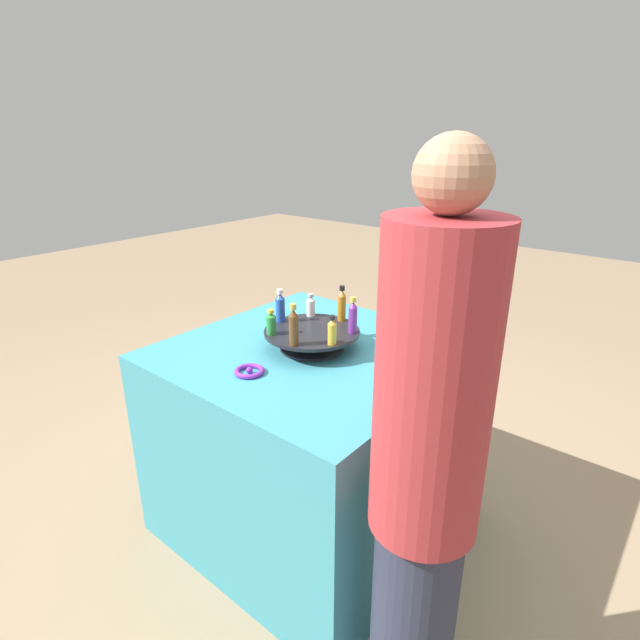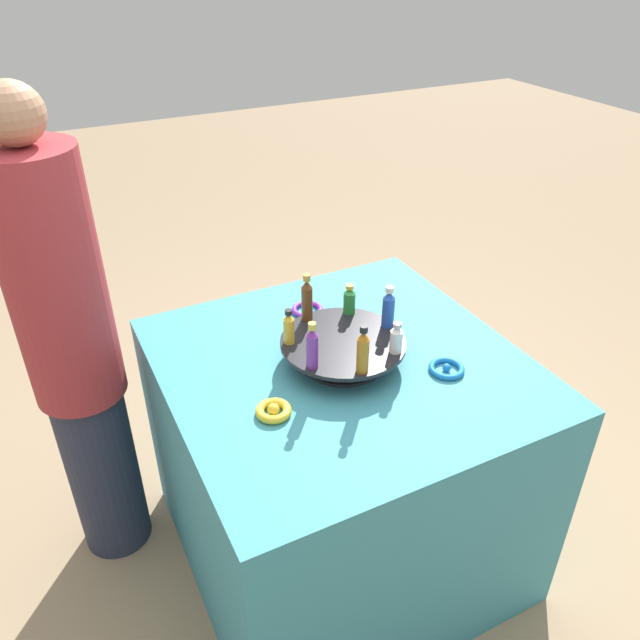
% 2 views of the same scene
% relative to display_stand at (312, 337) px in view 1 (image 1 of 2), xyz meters
% --- Properties ---
extents(ground_plane, '(12.00, 12.00, 0.00)m').
position_rel_display_stand_xyz_m(ground_plane, '(0.00, 0.00, -0.84)').
color(ground_plane, '#997F60').
extents(party_table, '(1.00, 1.00, 0.79)m').
position_rel_display_stand_xyz_m(party_table, '(0.00, 0.00, -0.44)').
color(party_table, teal).
rests_on(party_table, ground_plane).
extents(display_stand, '(0.36, 0.36, 0.07)m').
position_rel_display_stand_xyz_m(display_stand, '(0.00, 0.00, 0.00)').
color(display_stand, black).
rests_on(display_stand, party_table).
extents(bottle_brown, '(0.03, 0.03, 0.15)m').
position_rel_display_stand_xyz_m(bottle_brown, '(-0.14, -0.04, 0.10)').
color(bottle_brown, brown).
rests_on(bottle_brown, display_stand).
extents(bottle_gold, '(0.03, 0.03, 0.11)m').
position_rel_display_stand_xyz_m(bottle_gold, '(-0.06, -0.14, 0.08)').
color(bottle_gold, gold).
rests_on(bottle_gold, display_stand).
extents(bottle_purple, '(0.03, 0.03, 0.14)m').
position_rel_display_stand_xyz_m(bottle_purple, '(0.07, -0.13, 0.09)').
color(bottle_purple, '#702D93').
rests_on(bottle_purple, display_stand).
extents(bottle_amber, '(0.03, 0.03, 0.14)m').
position_rel_display_stand_xyz_m(bottle_amber, '(0.15, -0.02, 0.09)').
color(bottle_amber, '#AD6B19').
rests_on(bottle_amber, display_stand).
extents(bottle_clear, '(0.03, 0.03, 0.09)m').
position_rel_display_stand_xyz_m(bottle_clear, '(0.11, 0.10, 0.07)').
color(bottle_clear, silver).
rests_on(bottle_clear, display_stand).
extents(bottle_blue, '(0.04, 0.04, 0.13)m').
position_rel_display_stand_xyz_m(bottle_blue, '(-0.01, 0.15, 0.09)').
color(bottle_blue, '#234CAD').
rests_on(bottle_blue, display_stand).
extents(bottle_green, '(0.04, 0.04, 0.09)m').
position_rel_display_stand_xyz_m(bottle_green, '(-0.12, 0.09, 0.07)').
color(bottle_green, '#288438').
rests_on(bottle_green, display_stand).
extents(ribbon_bow_purple, '(0.10, 0.10, 0.02)m').
position_rel_display_stand_xyz_m(ribbon_bow_purple, '(-0.29, 0.03, -0.04)').
color(ribbon_bow_purple, purple).
rests_on(ribbon_bow_purple, party_table).
extents(ribbon_bow_gold, '(0.09, 0.09, 0.03)m').
position_rel_display_stand_xyz_m(ribbon_bow_gold, '(0.12, -0.27, -0.03)').
color(ribbon_bow_gold, gold).
rests_on(ribbon_bow_gold, party_table).
extents(ribbon_bow_blue, '(0.10, 0.10, 0.02)m').
position_rel_display_stand_xyz_m(ribbon_bow_blue, '(0.17, 0.24, -0.04)').
color(ribbon_bow_blue, blue).
rests_on(ribbon_bow_blue, party_table).
extents(person_figure, '(0.26, 0.26, 1.55)m').
position_rel_display_stand_xyz_m(person_figure, '(-0.39, -0.68, -0.05)').
color(person_figure, '#282D42').
rests_on(person_figure, ground_plane).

